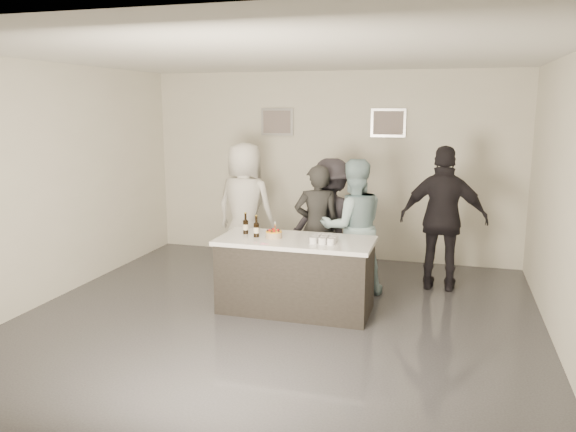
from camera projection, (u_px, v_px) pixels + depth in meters
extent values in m
plane|color=#3D3D42|center=(276.00, 321.00, 6.54)|extent=(6.00, 6.00, 0.00)
plane|color=white|center=(275.00, 54.00, 5.96)|extent=(6.00, 6.00, 0.00)
cube|color=silver|center=(331.00, 166.00, 9.08)|extent=(6.00, 0.04, 3.00)
cube|color=silver|center=(128.00, 266.00, 3.42)|extent=(6.00, 0.04, 3.00)
cube|color=silver|center=(49.00, 183.00, 7.07)|extent=(0.04, 6.00, 3.00)
cube|color=silver|center=(571.00, 207.00, 5.43)|extent=(0.04, 6.00, 3.00)
cube|color=#B2B2B7|center=(277.00, 122.00, 9.16)|extent=(0.54, 0.04, 0.44)
cube|color=#B2B2B7|center=(388.00, 123.00, 8.67)|extent=(0.54, 0.04, 0.44)
cube|color=white|center=(295.00, 275.00, 6.79)|extent=(1.86, 0.86, 0.90)
cylinder|color=#FCAC1A|center=(274.00, 235.00, 6.73)|extent=(0.20, 0.20, 0.07)
cylinder|color=black|center=(246.00, 223.00, 6.94)|extent=(0.07, 0.07, 0.26)
cylinder|color=black|center=(256.00, 226.00, 6.77)|extent=(0.07, 0.07, 0.26)
cube|color=orange|center=(324.00, 239.00, 6.53)|extent=(0.30, 0.30, 0.08)
cube|color=pink|center=(258.00, 243.00, 6.47)|extent=(0.24, 0.08, 0.01)
imported|color=black|center=(317.00, 227.00, 7.60)|extent=(0.71, 0.58, 1.69)
imported|color=#93B6C0|center=(353.00, 227.00, 7.37)|extent=(1.07, 0.98, 1.79)
imported|color=white|center=(245.00, 208.00, 8.36)|extent=(1.04, 0.77, 1.94)
imported|color=black|center=(443.00, 219.00, 7.49)|extent=(1.16, 0.52, 1.95)
imported|color=#2A282F|center=(331.00, 220.00, 7.90)|extent=(1.21, 0.80, 1.75)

